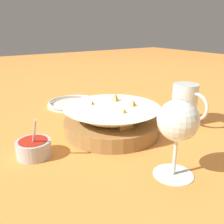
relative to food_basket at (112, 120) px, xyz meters
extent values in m
plane|color=orange|center=(-0.03, 0.03, -0.03)|extent=(4.00, 4.00, 0.00)
cylinder|color=olive|center=(0.00, 0.00, -0.01)|extent=(0.26, 0.26, 0.04)
cone|color=#EDE5C6|center=(0.00, 0.00, 0.00)|extent=(0.26, 0.26, 0.07)
cylinder|color=#3D842D|center=(0.00, 0.00, -0.01)|extent=(0.19, 0.19, 0.01)
pyramid|color=gold|center=(0.06, 0.00, 0.02)|extent=(0.08, 0.08, 0.06)
pyramid|color=gold|center=(0.02, 0.05, 0.02)|extent=(0.09, 0.09, 0.06)
pyramid|color=gold|center=(-0.04, 0.04, 0.03)|extent=(0.08, 0.07, 0.07)
pyramid|color=gold|center=(-0.05, -0.04, 0.02)|extent=(0.08, 0.08, 0.06)
pyramid|color=gold|center=(0.00, 0.00, 0.02)|extent=(0.06, 0.07, 0.05)
cylinder|color=#B7B7BC|center=(0.01, -0.22, -0.01)|extent=(0.08, 0.08, 0.04)
cylinder|color=red|center=(0.01, -0.22, -0.01)|extent=(0.06, 0.06, 0.03)
cylinder|color=#B7B7BC|center=(0.03, -0.22, 0.02)|extent=(0.05, 0.01, 0.09)
cylinder|color=silver|center=(0.24, -0.02, -0.03)|extent=(0.08, 0.08, 0.00)
cylinder|color=silver|center=(0.24, -0.02, 0.01)|extent=(0.01, 0.01, 0.08)
sphere|color=silver|center=(0.24, -0.02, 0.08)|extent=(0.08, 0.08, 0.08)
sphere|color=beige|center=(0.24, -0.02, 0.07)|extent=(0.05, 0.05, 0.05)
cylinder|color=silver|center=(0.06, 0.21, 0.03)|extent=(0.07, 0.07, 0.12)
cylinder|color=#935119|center=(0.06, 0.21, 0.01)|extent=(0.06, 0.06, 0.08)
torus|color=silver|center=(0.10, 0.21, 0.03)|extent=(0.08, 0.01, 0.08)
cylinder|color=silver|center=(-0.28, 0.02, -0.03)|extent=(0.19, 0.19, 0.01)
torus|color=silver|center=(-0.28, 0.02, -0.02)|extent=(0.18, 0.18, 0.01)
camera|label=1|loc=(0.52, -0.35, 0.24)|focal=40.00mm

